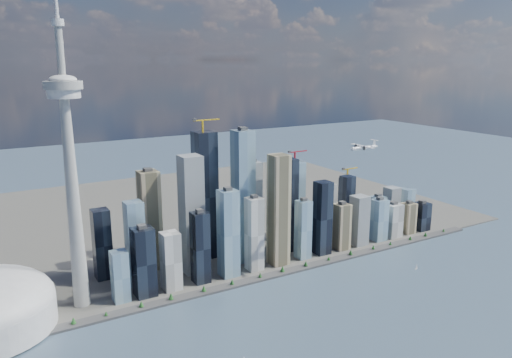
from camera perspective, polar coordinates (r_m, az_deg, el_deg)
ground at (r=750.42m, az=10.66°, el=-18.20°), size 4000.00×4000.00×0.00m
seawall at (r=928.16m, az=0.37°, el=-11.32°), size 1100.00×22.00×4.00m
land at (r=1310.23m, az=-9.74°, el=-4.03°), size 1400.00×900.00×3.00m
shoreline_trees at (r=925.34m, az=0.37°, el=-10.93°), size 960.53×7.20×8.80m
skyscraper_cluster at (r=995.23m, az=0.78°, el=-4.30°), size 736.00×142.00×280.34m
needle_tower at (r=810.49m, az=-20.48°, el=1.57°), size 56.00×56.00×550.50m
airplane at (r=889.54m, az=12.23°, el=3.56°), size 62.22×54.92×15.21m
sailboat_east at (r=1018.24m, az=17.85°, el=-9.59°), size 7.81×2.22×10.87m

